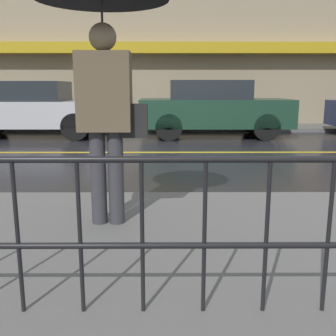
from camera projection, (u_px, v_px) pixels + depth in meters
The scene contains 9 objects.
ground_plane at pixel (160, 152), 8.35m from camera, with size 80.00×80.00×0.00m, color black.
sidewalk_near at pixel (151, 242), 3.40m from camera, with size 28.00×2.82×0.12m.
sidewalk_far at pixel (162, 128), 12.74m from camera, with size 28.00×1.74×0.12m.
lane_marking at pixel (160, 152), 8.35m from camera, with size 25.20×0.12×0.01m.
building_storefront at pixel (162, 50), 13.19m from camera, with size 28.00×0.85×5.17m.
railing_foreground at pixel (142, 216), 2.14m from camera, with size 12.00×0.04×0.90m.
pedestrian at pixel (103, 23), 3.35m from camera, with size 1.15×1.15×2.24m.
car_silver at pixel (30, 109), 10.73m from camera, with size 4.35×1.74×1.51m.
car_dark_green at pixel (213, 108), 10.76m from camera, with size 4.06×1.74×1.54m.
Camera 1 is at (0.13, -8.24, 1.38)m, focal length 42.00 mm.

